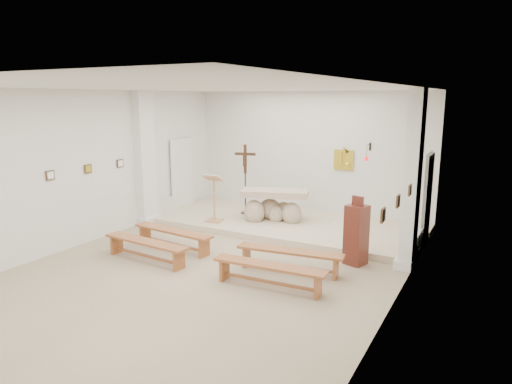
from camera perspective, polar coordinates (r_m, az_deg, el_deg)
The scene contains 27 objects.
ground at distance 9.16m, azimuth -5.72°, elevation -9.59°, with size 7.00×10.00×0.00m, color tan.
wall_left at distance 11.02m, azimuth -21.12°, elevation 2.74°, with size 0.02×10.00×3.50m, color silver.
wall_right at distance 7.33m, azimuth 17.19°, elevation -1.19°, with size 0.02×10.00×3.50m, color silver.
wall_back at distance 13.05m, azimuth 6.56°, elevation 4.74°, with size 7.00×0.02×3.50m, color silver.
ceiling at distance 8.54m, azimuth -6.20°, elevation 12.79°, with size 7.00×10.00×0.02m, color silver.
sanctuary_platform at distance 12.04m, azimuth 3.69°, elevation -3.94°, with size 6.98×3.00×0.15m, color beige.
pilaster_left at distance 12.31m, azimuth -13.68°, elevation 4.07°, with size 0.26×0.55×3.50m, color white.
pilaster_right at distance 9.28m, azimuth 18.97°, elevation 1.34°, with size 0.26×0.55×3.50m, color white.
gold_wall_relief at distance 12.69m, azimuth 10.90°, elevation 3.95°, with size 0.55×0.04×0.55m, color gold.
sanctuary_lamp at distance 12.23m, azimuth 13.69°, elevation 4.30°, with size 0.11×0.36×0.44m.
station_frame_left_front at distance 10.51m, azimuth -24.33°, elevation 1.92°, with size 0.03×0.20×0.20m, color #44321E.
station_frame_left_mid at distance 11.14m, azimuth -20.26°, elevation 2.74°, with size 0.03×0.20×0.20m, color #44321E.
station_frame_left_rear at distance 11.81m, azimuth -16.63°, elevation 3.45°, with size 0.03×0.20×0.20m, color #44321E.
station_frame_right_front at distance 6.58m, azimuth 15.59°, elevation -2.81°, with size 0.03×0.20×0.20m, color #44321E.
station_frame_right_mid at distance 7.53m, azimuth 17.34°, elevation -1.09°, with size 0.03×0.20×0.20m, color #44321E.
station_frame_right_rear at distance 8.50m, azimuth 18.69°, elevation 0.24°, with size 0.03×0.20×0.20m, color #44321E.
radiator_left at distance 13.13m, azimuth -11.52°, elevation -1.94°, with size 0.10×0.85×0.52m, color silver.
radiator_right at distance 10.29m, azimuth 19.42°, elevation -6.20°, with size 0.10×0.85×0.52m, color silver.
altar at distance 11.96m, azimuth 2.23°, elevation -1.95°, with size 1.85×1.18×0.89m.
lectern at distance 11.83m, azimuth -5.29°, elevation -0.76°, with size 0.50×0.44×1.26m.
crucifix_stand at distance 12.51m, azimuth -1.35°, elevation 2.26°, with size 0.58×0.25×1.92m.
potted_plant at distance 12.68m, azimuth 1.67°, elevation -1.65°, with size 0.43×0.37×0.47m, color #316026.
donation_pedestal at distance 9.42m, azimuth 12.42°, elevation -5.20°, with size 0.47×0.47×1.41m.
bench_left_front at distance 10.34m, azimuth -10.32°, elevation -5.27°, with size 2.12×0.54×0.44m.
bench_right_front at distance 8.91m, azimuth 4.24°, elevation -7.91°, with size 2.12×0.59×0.44m.
bench_left_second at distance 9.71m, azimuth -13.59°, elevation -6.54°, with size 2.11×0.50×0.44m.
bench_right_second at distance 8.17m, azimuth 1.65°, elevation -9.75°, with size 2.11×0.45×0.44m.
Camera 1 is at (4.85, -7.03, 3.32)m, focal length 32.00 mm.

